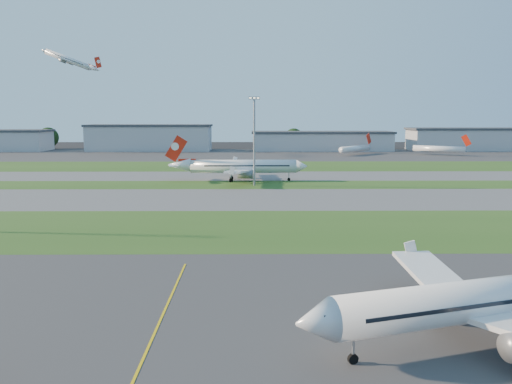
{
  "coord_description": "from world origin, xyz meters",
  "views": [
    {
      "loc": [
        14.26,
        -36.98,
        20.56
      ],
      "look_at": [
        15.01,
        50.79,
        7.0
      ],
      "focal_mm": 35.0,
      "sensor_mm": 36.0,
      "label": 1
    }
  ],
  "objects_px": {
    "mini_jet_near": "(356,149)",
    "mini_jet_far": "(439,149)",
    "airliner_parked": "(486,300)",
    "light_mast_centre": "(254,135)",
    "airliner_taxiing": "(242,167)"
  },
  "relations": [
    {
      "from": "airliner_taxiing",
      "to": "light_mast_centre",
      "type": "bearing_deg",
      "value": 108.31
    },
    {
      "from": "airliner_parked",
      "to": "mini_jet_near",
      "type": "relative_size",
      "value": 1.65
    },
    {
      "from": "airliner_taxiing",
      "to": "light_mast_centre",
      "type": "distance_m",
      "value": 15.49
    },
    {
      "from": "airliner_parked",
      "to": "light_mast_centre",
      "type": "height_order",
      "value": "light_mast_centre"
    },
    {
      "from": "airliner_parked",
      "to": "airliner_taxiing",
      "type": "bearing_deg",
      "value": 85.27
    },
    {
      "from": "airliner_parked",
      "to": "light_mast_centre",
      "type": "xyz_separation_m",
      "value": [
        -20.34,
        102.29,
        10.77
      ]
    },
    {
      "from": "airliner_parked",
      "to": "airliner_taxiing",
      "type": "relative_size",
      "value": 0.87
    },
    {
      "from": "mini_jet_near",
      "to": "light_mast_centre",
      "type": "xyz_separation_m",
      "value": [
        -53.45,
        -114.81,
        11.53
      ]
    },
    {
      "from": "airliner_taxiing",
      "to": "mini_jet_near",
      "type": "distance_m",
      "value": 118.59
    },
    {
      "from": "mini_jet_near",
      "to": "light_mast_centre",
      "type": "bearing_deg",
      "value": -160.99
    },
    {
      "from": "airliner_taxiing",
      "to": "mini_jet_far",
      "type": "relative_size",
      "value": 1.64
    },
    {
      "from": "mini_jet_near",
      "to": "mini_jet_far",
      "type": "xyz_separation_m",
      "value": [
        43.02,
        -2.25,
        0.0
      ]
    },
    {
      "from": "mini_jet_near",
      "to": "mini_jet_far",
      "type": "distance_m",
      "value": 43.08
    },
    {
      "from": "airliner_taxiing",
      "to": "light_mast_centre",
      "type": "height_order",
      "value": "light_mast_centre"
    },
    {
      "from": "mini_jet_near",
      "to": "airliner_taxiing",
      "type": "bearing_deg",
      "value": -164.86
    }
  ]
}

